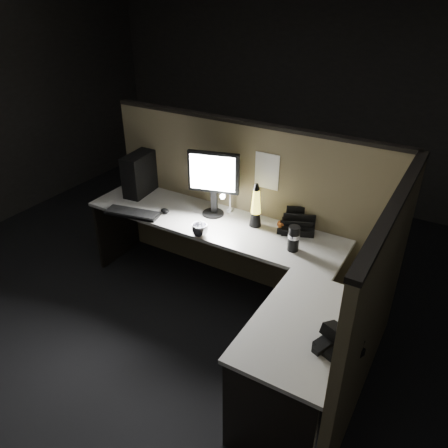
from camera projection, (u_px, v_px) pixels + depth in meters
The scene contains 17 objects.
floor at pixel (190, 334), 3.56m from camera, with size 6.00×6.00×0.00m, color black.
room_shell at pixel (180, 143), 2.76m from camera, with size 6.00×6.00×6.00m.
partition_back at pixel (246, 207), 3.88m from camera, with size 2.66×0.06×1.50m, color brown.
partition_right at pixel (373, 312), 2.67m from camera, with size 0.06×1.66×1.50m, color brown.
desk at pixel (225, 267), 3.38m from camera, with size 2.60×1.60×0.73m.
pc_tower at pixel (140, 174), 4.09m from camera, with size 0.17×0.37×0.39m, color black.
monitor at pixel (213, 178), 3.65m from camera, with size 0.43×0.19×0.57m.
keyboard at pixel (132, 213), 3.80m from camera, with size 0.48×0.16×0.02m, color black.
mouse at pixel (165, 211), 3.82m from camera, with size 0.09×0.07×0.04m, color black.
clip_lamp at pixel (226, 201), 3.74m from camera, with size 0.04×0.17×0.22m.
organizer at pixel (298, 225), 3.56m from camera, with size 0.33×0.31×0.20m.
lava_lamp at pixel (256, 209), 3.56m from camera, with size 0.10×0.10×0.38m.
travel_mug at pixel (294, 239), 3.26m from camera, with size 0.09×0.09×0.20m, color black.
steel_mug at pixel (200, 230), 3.47m from camera, with size 0.13×0.13×0.10m, color #B3B3BA.
figurine at pixel (281, 224), 3.55m from camera, with size 0.06×0.06×0.06m, color orange.
pinned_paper at pixel (267, 171), 3.57m from camera, with size 0.21×0.00×0.31m, color white.
desk_phone at pixel (339, 343), 2.40m from camera, with size 0.27×0.27×0.13m.
Camera 1 is at (1.59, -2.14, 2.54)m, focal length 35.00 mm.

